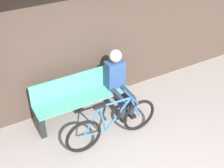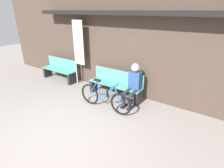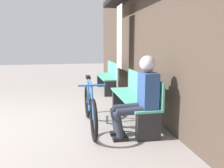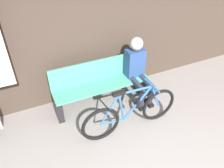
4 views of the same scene
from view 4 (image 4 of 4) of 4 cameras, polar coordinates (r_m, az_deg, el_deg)
storefront_wall at (r=3.84m, az=-3.41°, el=19.49°), size 12.00×0.56×3.20m
park_bench_near at (r=3.98m, az=-2.85°, el=-0.20°), size 1.77×0.42×0.84m
bicycle at (r=3.50m, az=5.05°, el=-7.48°), size 1.67×0.40×0.84m
person_seated at (r=3.99m, az=6.69°, el=4.66°), size 0.34×0.66×1.21m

